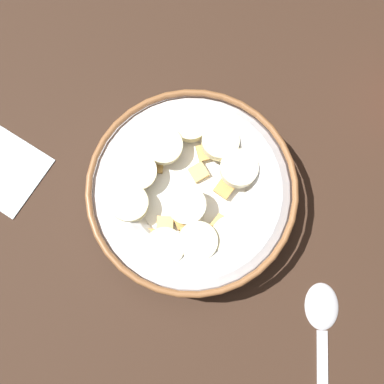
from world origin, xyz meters
TOP-DOWN VIEW (x-y plane):
  - ground_plane at (0.00, 0.00)cm, footprint 120.49×120.49cm
  - cereal_bowl at (-0.03, -0.00)cm, footprint 19.30×19.30cm
  - spoon at (15.36, -7.49)cm, footprint 5.61×13.56cm

SIDE VIEW (x-z plane):
  - ground_plane at x=0.00cm, z-range -2.00..0.00cm
  - spoon at x=15.36cm, z-range -0.05..0.75cm
  - cereal_bowl at x=-0.03cm, z-range -0.03..5.29cm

